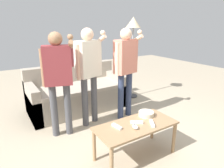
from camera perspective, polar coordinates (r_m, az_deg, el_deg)
name	(u,v)px	position (r m, az deg, el deg)	size (l,w,h in m)	color
ground_plane	(127,145)	(2.86, 4.41, -17.21)	(12.00, 12.00, 0.00)	tan
couch	(78,94)	(3.91, -9.95, -2.78)	(1.83, 0.86, 0.84)	#9E9384
coffee_table	(136,129)	(2.47, 6.93, -12.83)	(1.01, 0.46, 0.45)	#997551
snack_bowl	(146,114)	(2.65, 9.86, -8.51)	(0.20, 0.20, 0.06)	beige
game_remote_nunchuk	(135,127)	(2.34, 6.71, -12.23)	(0.06, 0.09, 0.05)	white
floor_lamp	(133,29)	(4.31, 6.16, 15.52)	(0.32, 0.32, 1.75)	#2D2D33
player_left	(58,73)	(2.83, -15.35, 3.02)	(0.44, 0.39, 1.51)	#47474C
player_center	(89,66)	(3.10, -6.82, 5.18)	(0.49, 0.30, 1.56)	#47474C
player_right	(126,63)	(3.32, 3.94, 5.99)	(0.48, 0.29, 1.55)	#2D3856
game_remote_wand_near	(152,123)	(2.46, 11.52, -11.11)	(0.11, 0.16, 0.03)	white
game_remote_wand_far	(117,126)	(2.35, 1.43, -12.20)	(0.06, 0.15, 0.03)	white
game_remote_wand_spare	(137,122)	(2.45, 7.16, -10.98)	(0.15, 0.11, 0.03)	white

